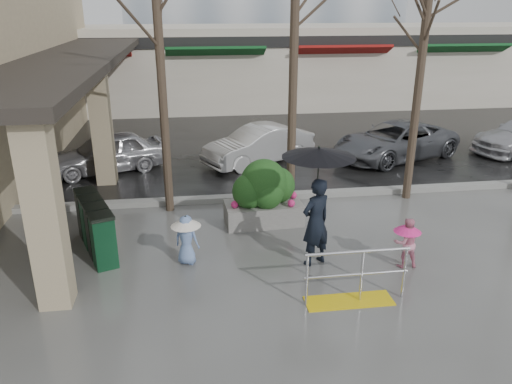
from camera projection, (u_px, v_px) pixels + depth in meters
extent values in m
plane|color=#51514F|center=(268.00, 273.00, 9.98)|extent=(120.00, 120.00, 0.00)
cube|color=black|center=(210.00, 92.00, 30.35)|extent=(120.00, 36.00, 0.01)
cube|color=gray|center=(244.00, 198.00, 13.66)|extent=(120.00, 0.30, 0.15)
cube|color=#2D2823|center=(75.00, 53.00, 15.48)|extent=(2.80, 18.00, 0.25)
cube|color=tan|center=(45.00, 213.00, 8.39)|extent=(0.55, 0.55, 3.50)
cube|color=tan|center=(102.00, 126.00, 14.41)|extent=(0.55, 0.55, 3.50)
cube|color=beige|center=(250.00, 66.00, 26.20)|extent=(34.00, 6.00, 4.00)
cube|color=maroon|center=(81.00, 57.00, 22.17)|extent=(4.50, 1.68, 0.87)
cube|color=#0F4C1E|center=(215.00, 55.00, 22.96)|extent=(4.50, 1.68, 0.87)
cube|color=maroon|center=(341.00, 53.00, 23.74)|extent=(4.50, 1.68, 0.87)
cube|color=#0F4C1E|center=(459.00, 52.00, 24.52)|extent=(4.50, 1.68, 0.87)
cube|color=black|center=(258.00, 42.00, 23.02)|extent=(34.00, 0.35, 0.50)
cube|color=yellow|center=(349.00, 301.00, 9.03)|extent=(1.60, 0.50, 0.02)
cylinder|color=silver|center=(307.00, 280.00, 8.76)|extent=(0.05, 0.05, 1.00)
cylinder|color=silver|center=(362.00, 276.00, 8.89)|extent=(0.05, 0.05, 1.00)
cylinder|color=silver|center=(404.00, 273.00, 8.99)|extent=(0.05, 0.05, 1.00)
cylinder|color=silver|center=(358.00, 252.00, 8.70)|extent=(1.90, 0.06, 0.06)
cylinder|color=silver|center=(356.00, 274.00, 8.85)|extent=(1.90, 0.04, 0.04)
cylinder|color=#382B21|center=(161.00, 78.00, 11.85)|extent=(0.22, 0.22, 6.80)
cylinder|color=#382B21|center=(293.00, 71.00, 12.23)|extent=(0.22, 0.22, 7.00)
cylinder|color=#382B21|center=(419.00, 79.00, 12.75)|extent=(0.22, 0.22, 6.50)
imported|color=black|center=(316.00, 222.00, 10.05)|extent=(0.81, 0.70, 1.86)
cylinder|color=black|center=(318.00, 177.00, 9.71)|extent=(0.02, 0.02, 1.18)
cone|color=black|center=(319.00, 153.00, 9.53)|extent=(1.44, 1.44, 0.18)
sphere|color=black|center=(319.00, 147.00, 9.49)|extent=(0.05, 0.05, 0.05)
imported|color=pink|center=(406.00, 243.00, 10.07)|extent=(0.53, 0.42, 1.06)
cylinder|color=black|center=(407.00, 234.00, 10.00)|extent=(0.02, 0.02, 0.46)
cone|color=#FF288D|center=(408.00, 228.00, 9.95)|extent=(0.56, 0.56, 0.18)
sphere|color=black|center=(408.00, 223.00, 9.91)|extent=(0.05, 0.05, 0.05)
imported|color=#6F8DC6|center=(187.00, 240.00, 10.20)|extent=(0.61, 0.52, 1.05)
cylinder|color=black|center=(186.00, 229.00, 10.11)|extent=(0.02, 0.02, 0.49)
cone|color=white|center=(186.00, 222.00, 10.06)|extent=(0.62, 0.62, 0.18)
sphere|color=black|center=(185.00, 217.00, 10.02)|extent=(0.05, 0.05, 0.05)
cube|color=gray|center=(264.00, 213.00, 12.19)|extent=(1.90, 1.02, 0.52)
ellipsoid|color=#133B13|center=(264.00, 183.00, 11.92)|extent=(1.14, 1.02, 1.19)
sphere|color=#133B13|center=(249.00, 191.00, 11.83)|extent=(0.82, 0.82, 0.82)
sphere|color=#133B13|center=(277.00, 185.00, 12.15)|extent=(0.86, 0.86, 0.86)
cube|color=#0C351D|center=(104.00, 243.00, 10.07)|extent=(0.56, 0.56, 1.06)
cube|color=black|center=(101.00, 216.00, 9.86)|extent=(0.60, 0.60, 0.08)
cube|color=black|center=(98.00, 233.00, 10.50)|extent=(0.56, 0.56, 1.06)
cube|color=black|center=(95.00, 207.00, 10.30)|extent=(0.60, 0.60, 0.08)
cube|color=#0B311B|center=(93.00, 224.00, 10.94)|extent=(0.56, 0.56, 1.06)
cube|color=black|center=(90.00, 199.00, 10.74)|extent=(0.60, 0.60, 0.08)
cube|color=black|center=(88.00, 215.00, 11.38)|extent=(0.56, 0.56, 1.06)
cube|color=black|center=(85.00, 191.00, 11.17)|extent=(0.60, 0.60, 0.08)
imported|color=#AEADB2|center=(107.00, 152.00, 15.82)|extent=(3.98, 2.65, 1.26)
imported|color=silver|center=(259.00, 145.00, 16.66)|extent=(4.01, 2.93, 1.26)
imported|color=slate|center=(395.00, 141.00, 17.18)|extent=(4.99, 3.67, 1.26)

